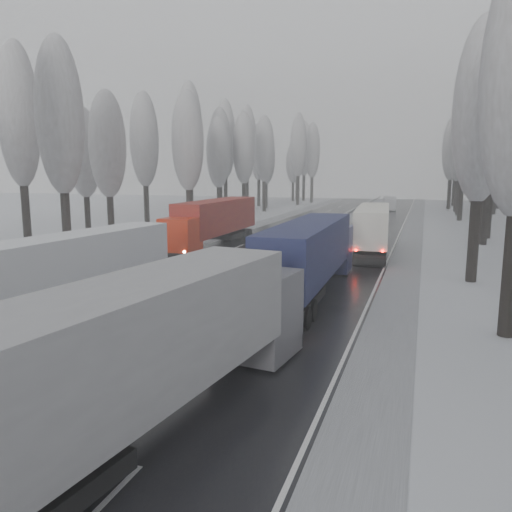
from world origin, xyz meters
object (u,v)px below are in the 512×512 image
Objects in this scene: truck_cream_box at (373,226)px; box_truck_distant at (390,203)px; truck_red_red at (213,221)px; truck_red_white at (65,268)px; truck_blue_box at (312,252)px; truck_grey_tarp at (143,349)px.

truck_cream_box reaches higher than box_truck_distant.
truck_red_red is (-14.42, -1.91, 0.19)m from truck_cream_box.
truck_cream_box is 14.55m from truck_red_red.
truck_red_white is at bearing -85.90° from truck_red_red.
truck_grey_tarp is at bearing -92.84° from truck_blue_box.
truck_red_white is (-10.87, -7.83, -0.20)m from truck_blue_box.
truck_cream_box is 0.93× the size of truck_red_red.
truck_cream_box is at bearing 67.09° from truck_red_white.
truck_red_red is at bearing 130.07° from truck_blue_box.
truck_cream_box is at bearing 93.35° from truck_grey_tarp.
truck_red_red reaches higher than truck_grey_tarp.
truck_cream_box is 27.49m from truck_red_white.
truck_red_white is (-12.66, -24.40, -0.11)m from truck_cream_box.
truck_grey_tarp is 13.90m from truck_red_white.
truck_blue_box is at bearing -95.85° from box_truck_distant.
truck_red_red is at bearing 98.99° from truck_red_white.
truck_cream_box reaches higher than truck_red_white.
truck_red_white is (-10.57, -76.60, 1.01)m from box_truck_distant.
truck_red_red is at bearing -176.35° from truck_cream_box.
box_truck_distant is (0.36, 86.03, -1.25)m from truck_grey_tarp.
box_truck_distant is 0.45× the size of truck_red_white.
truck_blue_box is at bearing -49.64° from truck_red_red.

